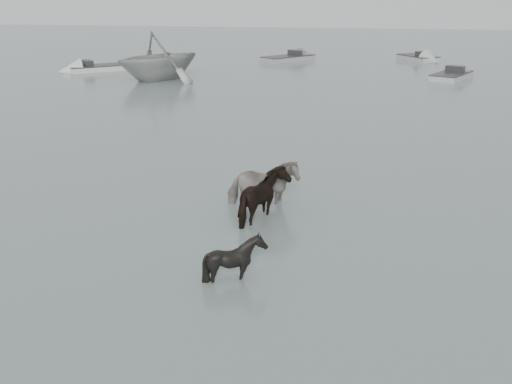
{
  "coord_description": "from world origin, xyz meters",
  "views": [
    {
      "loc": [
        2.36,
        -13.31,
        5.92
      ],
      "look_at": [
        0.24,
        1.27,
        1.0
      ],
      "focal_mm": 45.0,
      "sensor_mm": 36.0,
      "label": 1
    }
  ],
  "objects": [
    {
      "name": "skiff_mid",
      "position": [
        7.42,
        37.2,
        0.38
      ],
      "size": [
        3.79,
        4.59,
        0.75
      ],
      "primitive_type": null,
      "rotation": [
        0.0,
        0.0,
        -0.98
      ],
      "color": "#969996",
      "rests_on": "ground"
    },
    {
      "name": "skiff_outer",
      "position": [
        -14.45,
        28.2,
        0.38
      ],
      "size": [
        5.19,
        4.49,
        0.75
      ],
      "primitive_type": null,
      "rotation": [
        0.0,
        0.0,
        3.79
      ],
      "color": "beige",
      "rests_on": "ground"
    },
    {
      "name": "pony_black",
      "position": [
        0.19,
        -1.45,
        0.6
      ],
      "size": [
        1.34,
        1.26,
        1.2
      ],
      "primitive_type": "imported",
      "rotation": [
        0.0,
        0.0,
        1.25
      ],
      "color": "black",
      "rests_on": "ground"
    },
    {
      "name": "ground",
      "position": [
        0.0,
        0.0,
        0.0
      ],
      "size": [
        140.0,
        140.0,
        0.0
      ],
      "primitive_type": "plane",
      "color": "#53635D",
      "rests_on": "ground"
    },
    {
      "name": "skiff_port",
      "position": [
        8.57,
        27.79,
        0.38
      ],
      "size": [
        3.69,
        5.23,
        0.75
      ],
      "primitive_type": null,
      "rotation": [
        0.0,
        0.0,
        1.11
      ],
      "color": "#9D9F9C",
      "rests_on": "ground"
    },
    {
      "name": "pony_pinto",
      "position": [
        0.15,
        3.2,
        0.81
      ],
      "size": [
        2.08,
        1.34,
        1.62
      ],
      "primitive_type": "imported",
      "rotation": [
        0.0,
        0.0,
        1.83
      ],
      "color": "black",
      "rests_on": "ground"
    },
    {
      "name": "pony_dark",
      "position": [
        0.37,
        2.04,
        0.77
      ],
      "size": [
        1.43,
        1.63,
        1.55
      ],
      "primitive_type": "imported",
      "rotation": [
        0.0,
        0.0,
        1.65
      ],
      "color": "black",
      "rests_on": "ground"
    },
    {
      "name": "skiff_far",
      "position": [
        -2.31,
        35.58,
        0.38
      ],
      "size": [
        5.1,
        5.47,
        0.75
      ],
      "primitive_type": null,
      "rotation": [
        0.0,
        0.0,
        0.85
      ],
      "color": "gray",
      "rests_on": "ground"
    },
    {
      "name": "rowboat_trail",
      "position": [
        -9.17,
        24.86,
        1.52
      ],
      "size": [
        7.45,
        7.6,
        3.04
      ],
      "primitive_type": "imported",
      "rotation": [
        0.0,
        0.0,
        2.49
      ],
      "color": "#9EA09E",
      "rests_on": "ground"
    }
  ]
}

